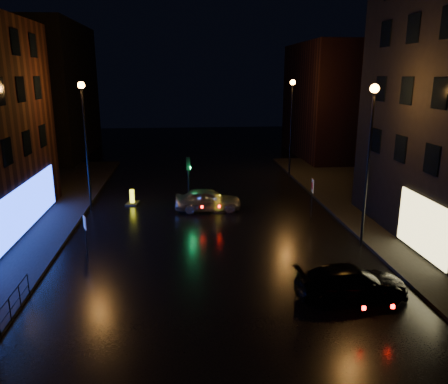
{
  "coord_description": "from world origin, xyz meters",
  "views": [
    {
      "loc": [
        -1.59,
        -14.93,
        8.84
      ],
      "look_at": [
        0.56,
        7.21,
        2.8
      ],
      "focal_mm": 35.0,
      "sensor_mm": 36.0,
      "label": 1
    }
  ],
  "objects_px": {
    "dark_sedan": "(351,282)",
    "road_sign_left": "(85,226)",
    "silver_hatchback": "(208,200)",
    "bollard_far": "(132,201)",
    "bollard_near": "(218,207)",
    "traffic_signal": "(189,199)",
    "road_sign_right": "(312,189)"
  },
  "relations": [
    {
      "from": "dark_sedan",
      "to": "road_sign_left",
      "type": "height_order",
      "value": "road_sign_left"
    },
    {
      "from": "silver_hatchback",
      "to": "road_sign_left",
      "type": "relative_size",
      "value": 2.17
    },
    {
      "from": "dark_sedan",
      "to": "bollard_far",
      "type": "xyz_separation_m",
      "value": [
        -10.27,
        14.33,
        -0.44
      ]
    },
    {
      "from": "bollard_far",
      "to": "road_sign_left",
      "type": "distance_m",
      "value": 8.94
    },
    {
      "from": "bollard_near",
      "to": "road_sign_left",
      "type": "relative_size",
      "value": 0.69
    },
    {
      "from": "dark_sedan",
      "to": "bollard_far",
      "type": "distance_m",
      "value": 17.63
    },
    {
      "from": "traffic_signal",
      "to": "bollard_near",
      "type": "distance_m",
      "value": 2.25
    },
    {
      "from": "dark_sedan",
      "to": "silver_hatchback",
      "type": "bearing_deg",
      "value": 19.52
    },
    {
      "from": "dark_sedan",
      "to": "road_sign_left",
      "type": "distance_m",
      "value": 12.91
    },
    {
      "from": "silver_hatchback",
      "to": "bollard_far",
      "type": "height_order",
      "value": "silver_hatchback"
    },
    {
      "from": "bollard_far",
      "to": "road_sign_right",
      "type": "distance_m",
      "value": 12.44
    },
    {
      "from": "dark_sedan",
      "to": "bollard_near",
      "type": "bearing_deg",
      "value": 16.98
    },
    {
      "from": "traffic_signal",
      "to": "road_sign_left",
      "type": "relative_size",
      "value": 1.71
    },
    {
      "from": "silver_hatchback",
      "to": "bollard_near",
      "type": "bearing_deg",
      "value": -95.34
    },
    {
      "from": "silver_hatchback",
      "to": "bollard_near",
      "type": "xyz_separation_m",
      "value": [
        0.66,
        -0.08,
        -0.51
      ]
    },
    {
      "from": "traffic_signal",
      "to": "road_sign_right",
      "type": "distance_m",
      "value": 8.42
    },
    {
      "from": "dark_sedan",
      "to": "road_sign_left",
      "type": "bearing_deg",
      "value": 61.51
    },
    {
      "from": "traffic_signal",
      "to": "bollard_far",
      "type": "height_order",
      "value": "traffic_signal"
    },
    {
      "from": "silver_hatchback",
      "to": "road_sign_right",
      "type": "height_order",
      "value": "road_sign_right"
    },
    {
      "from": "bollard_near",
      "to": "road_sign_right",
      "type": "distance_m",
      "value": 6.32
    },
    {
      "from": "bollard_near",
      "to": "road_sign_left",
      "type": "height_order",
      "value": "road_sign_left"
    },
    {
      "from": "bollard_near",
      "to": "bollard_far",
      "type": "relative_size",
      "value": 1.07
    },
    {
      "from": "dark_sedan",
      "to": "road_sign_right",
      "type": "xyz_separation_m",
      "value": [
        1.38,
        10.28,
        1.18
      ]
    },
    {
      "from": "bollard_far",
      "to": "bollard_near",
      "type": "bearing_deg",
      "value": -11.14
    },
    {
      "from": "silver_hatchback",
      "to": "dark_sedan",
      "type": "height_order",
      "value": "silver_hatchback"
    },
    {
      "from": "dark_sedan",
      "to": "bollard_near",
      "type": "relative_size",
      "value": 3.31
    },
    {
      "from": "road_sign_left",
      "to": "dark_sedan",
      "type": "bearing_deg",
      "value": -49.03
    },
    {
      "from": "road_sign_left",
      "to": "road_sign_right",
      "type": "distance_m",
      "value": 13.82
    },
    {
      "from": "road_sign_right",
      "to": "traffic_signal",
      "type": "bearing_deg",
      "value": -14.61
    },
    {
      "from": "silver_hatchback",
      "to": "bollard_near",
      "type": "height_order",
      "value": "silver_hatchback"
    },
    {
      "from": "road_sign_right",
      "to": "bollard_near",
      "type": "bearing_deg",
      "value": -11.16
    },
    {
      "from": "silver_hatchback",
      "to": "road_sign_right",
      "type": "xyz_separation_m",
      "value": [
        6.45,
        -2.05,
        1.1
      ]
    }
  ]
}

